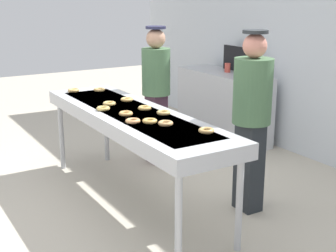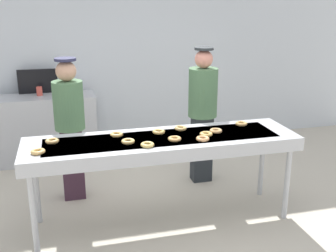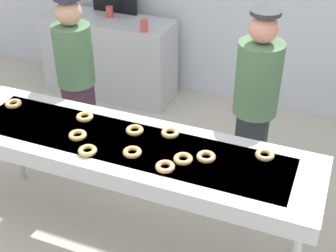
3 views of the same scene
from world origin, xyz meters
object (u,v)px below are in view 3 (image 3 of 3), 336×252
Objects in this scene: glazed_donut_7 at (85,117)px; worker_assistant at (256,99)px; glazed_donut_8 at (135,130)px; glazed_donut_10 at (13,104)px; glazed_donut_0 at (165,167)px; glazed_donut_9 at (132,152)px; prep_counter at (109,57)px; glazed_donut_5 at (88,151)px; glazed_donut_3 at (78,135)px; paper_cup_0 at (144,26)px; glazed_donut_6 at (265,155)px; glazed_donut_2 at (170,133)px; worker_baker at (76,74)px; glazed_donut_1 at (206,157)px; glazed_donut_4 at (183,159)px; paper_cup_1 at (109,12)px; fryer_conveyor at (128,151)px.

glazed_donut_7 is 0.08× the size of worker_assistant.
glazed_donut_8 is 1.00× the size of glazed_donut_10.
glazed_donut_0 is 0.27m from glazed_donut_9.
glazed_donut_8 is 0.08× the size of prep_counter.
glazed_donut_3 is at bearing 139.36° from glazed_donut_5.
paper_cup_0 reaches higher than glazed_donut_7.
glazed_donut_6 and glazed_donut_9 have the same top height.
glazed_donut_2 is at bearing 46.58° from worker_assistant.
glazed_donut_6 is 1.00× the size of glazed_donut_8.
glazed_donut_5 is at bearing -40.64° from glazed_donut_3.
glazed_donut_0 is at bearing -147.32° from glazed_donut_6.
worker_assistant is at bearing -161.89° from worker_baker.
glazed_donut_7 is (-1.36, -0.03, 0.00)m from glazed_donut_6.
prep_counter is (-1.25, 1.92, -0.46)m from glazed_donut_8.
glazed_donut_1 and glazed_donut_9 have the same top height.
glazed_donut_9 is at bearing -170.49° from glazed_donut_4.
paper_cup_1 reaches higher than prep_counter.
glazed_donut_7 is at bearing 172.13° from glazed_donut_1.
glazed_donut_2 reaches higher than prep_counter.
glazed_donut_2 is 0.60m from glazed_donut_5.
glazed_donut_3 is at bearing -79.64° from paper_cup_0.
worker_assistant is at bearing 80.26° from glazed_donut_1.
glazed_donut_3 is 1.41m from worker_assistant.
glazed_donut_7 is (-0.68, -0.04, 0.00)m from glazed_donut_2.
glazed_donut_7 and glazed_donut_9 have the same top height.
glazed_donut_9 is at bearing -50.74° from fryer_conveyor.
glazed_donut_4 is at bearing -7.17° from fryer_conveyor.
glazed_donut_6 is at bearing -45.75° from paper_cup_0.
paper_cup_1 is (-2.16, 1.91, 0.07)m from glazed_donut_6.
glazed_donut_0 is 2.78m from paper_cup_1.
worker_assistant is at bearing 108.16° from glazed_donut_6.
glazed_donut_7 and glazed_donut_8 have the same top height.
fryer_conveyor is at bearing -20.47° from glazed_donut_7.
glazed_donut_4 is 0.89m from glazed_donut_7.
paper_cup_1 reaches higher than glazed_donut_6.
glazed_donut_6 is at bearing 1.88° from glazed_donut_10.
worker_assistant reaches higher than prep_counter.
glazed_donut_3 is (-0.92, -0.10, 0.00)m from glazed_donut_1.
glazed_donut_0 is 1.00× the size of glazed_donut_8.
prep_counter is (-0.20, 1.93, -0.46)m from glazed_donut_10.
glazed_donut_7 is at bearing 141.22° from worker_baker.
glazed_donut_4 is at bearing -59.22° from paper_cup_0.
glazed_donut_0 is at bearing -54.18° from prep_counter.
fryer_conveyor is 0.95m from glazed_donut_6.
paper_cup_0 reaches higher than glazed_donut_5.
glazed_donut_9 is (0.09, -0.11, 0.09)m from fryer_conveyor.
paper_cup_1 is (-0.37, 1.34, 0.08)m from worker_baker.
glazed_donut_1 and glazed_donut_8 have the same top height.
fryer_conveyor is at bearing -168.49° from glazed_donut_6.
glazed_donut_2 is 1.25m from worker_baker.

